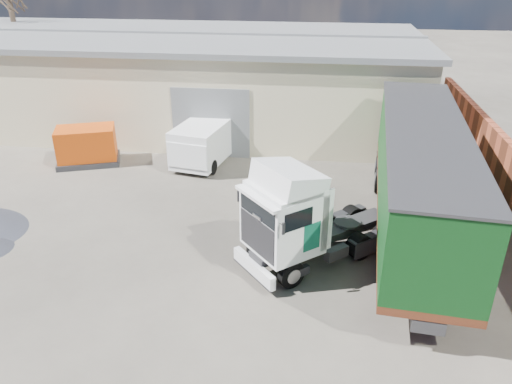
# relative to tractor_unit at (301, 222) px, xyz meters

# --- Properties ---
(ground) EXTENTS (120.00, 120.00, 0.00)m
(ground) POSITION_rel_tractor_unit_xyz_m (-3.03, -0.55, -1.61)
(ground) COLOR #292621
(ground) RESTS_ON ground
(warehouse) EXTENTS (30.60, 12.60, 5.42)m
(warehouse) POSITION_rel_tractor_unit_xyz_m (-9.03, 15.45, 1.05)
(warehouse) COLOR beige
(warehouse) RESTS_ON ground
(brick_boundary_wall) EXTENTS (0.35, 26.00, 2.50)m
(brick_boundary_wall) POSITION_rel_tractor_unit_xyz_m (8.47, 5.45, -0.36)
(brick_boundary_wall) COLOR brown
(brick_boundary_wall) RESTS_ON ground
(tractor_unit) EXTENTS (5.67, 5.26, 3.83)m
(tractor_unit) POSITION_rel_tractor_unit_xyz_m (0.00, 0.00, 0.00)
(tractor_unit) COLOR black
(tractor_unit) RESTS_ON ground
(box_trailer) EXTENTS (3.94, 13.18, 4.32)m
(box_trailer) POSITION_rel_tractor_unit_xyz_m (4.10, 2.50, 1.02)
(box_trailer) COLOR #2D2D30
(box_trailer) RESTS_ON ground
(panel_van) EXTENTS (3.01, 5.38, 2.07)m
(panel_van) POSITION_rel_tractor_unit_xyz_m (-5.15, 8.82, -0.54)
(panel_van) COLOR black
(panel_van) RESTS_ON ground
(orange_skip) EXTENTS (3.44, 2.77, 1.87)m
(orange_skip) POSITION_rel_tractor_unit_xyz_m (-11.03, 7.69, -0.80)
(orange_skip) COLOR #2D2D30
(orange_skip) RESTS_ON ground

